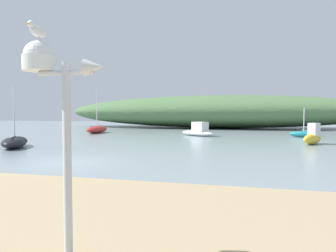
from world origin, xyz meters
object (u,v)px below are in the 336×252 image
seagull_on_radar (37,30)px  sailboat_outer_mooring (15,142)px  motorboat_far_left (198,131)px  sailboat_mid_channel (304,134)px  sailboat_east_reach (97,129)px  motorboat_by_sandbar (313,137)px  mast_structure (50,81)px

seagull_on_radar → sailboat_outer_mooring: (-11.40, 12.62, -3.04)m
motorboat_far_left → sailboat_outer_mooring: size_ratio=0.96×
motorboat_far_left → sailboat_mid_channel: 9.56m
seagull_on_radar → sailboat_mid_channel: size_ratio=0.14×
sailboat_east_reach → sailboat_outer_mooring: (1.45, -13.96, -0.04)m
seagull_on_radar → motorboat_by_sandbar: bearing=68.9°
sailboat_mid_channel → motorboat_far_left: bearing=-176.4°
sailboat_mid_channel → sailboat_outer_mooring: bearing=-145.7°
seagull_on_radar → sailboat_east_reach: sailboat_east_reach is taller
seagull_on_radar → sailboat_east_reach: size_ratio=0.08×
motorboat_far_left → sailboat_mid_channel: bearing=3.6°
sailboat_mid_channel → motorboat_by_sandbar: bearing=-94.7°
motorboat_far_left → mast_structure: bearing=-86.2°
mast_structure → sailboat_mid_channel: (7.85, 25.84, -2.38)m
seagull_on_radar → motorboat_far_left: bearing=93.4°
motorboat_by_sandbar → seagull_on_radar: bearing=-111.1°
mast_structure → motorboat_far_left: bearing=93.8°
motorboat_far_left → sailboat_outer_mooring: bearing=-128.0°
seagull_on_radar → mast_structure: bearing=5.8°
motorboat_by_sandbar → sailboat_mid_channel: bearing=85.3°
mast_structure → seagull_on_radar: 0.75m
mast_structure → motorboat_by_sandbar: bearing=69.4°
mast_structure → seagull_on_radar: bearing=-174.2°
sailboat_east_reach → motorboat_far_left: bearing=-6.6°
mast_structure → sailboat_outer_mooring: sailboat_outer_mooring is taller
mast_structure → motorboat_far_left: 25.39m
sailboat_east_reach → mast_structure: bearing=-63.9°
motorboat_far_left → sailboat_east_reach: sailboat_east_reach is taller
mast_structure → motorboat_far_left: mast_structure is taller
mast_structure → sailboat_mid_channel: size_ratio=1.15×
seagull_on_radar → sailboat_outer_mooring: bearing=132.1°
sailboat_east_reach → sailboat_mid_channel: 20.88m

